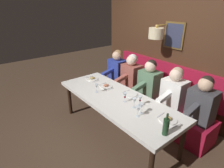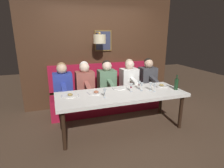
{
  "view_description": "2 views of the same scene",
  "coord_description": "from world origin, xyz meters",
  "px_view_note": "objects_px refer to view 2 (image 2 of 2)",
  "views": [
    {
      "loc": [
        -1.79,
        -2.13,
        2.24
      ],
      "look_at": [
        0.05,
        0.17,
        0.92
      ],
      "focal_mm": 29.44,
      "sensor_mm": 36.0,
      "label": 1
    },
    {
      "loc": [
        -3.04,
        1.21,
        1.85
      ],
      "look_at": [
        0.05,
        0.17,
        0.92
      ],
      "focal_mm": 29.21,
      "sensor_mm": 36.0,
      "label": 2
    }
  ],
  "objects_px": {
    "wine_glass_0": "(155,86)",
    "wine_glass_3": "(142,85)",
    "diner_farthest": "(63,82)",
    "wine_glass_1": "(105,91)",
    "wine_glass_4": "(139,83)",
    "dining_table": "(121,96)",
    "wine_bottle": "(176,84)",
    "diner_near": "(129,77)",
    "diner_nearest": "(148,75)",
    "diner_far": "(85,80)",
    "wine_glass_2": "(151,85)",
    "diner_middle": "(107,78)",
    "wine_glass_5": "(131,86)"
  },
  "relations": [
    {
      "from": "wine_glass_0",
      "to": "wine_glass_3",
      "type": "height_order",
      "value": "same"
    },
    {
      "from": "diner_farthest",
      "to": "wine_glass_1",
      "type": "relative_size",
      "value": 4.82
    },
    {
      "from": "wine_glass_3",
      "to": "wine_glass_4",
      "type": "height_order",
      "value": "same"
    },
    {
      "from": "dining_table",
      "to": "wine_bottle",
      "type": "relative_size",
      "value": 8.11
    },
    {
      "from": "wine_glass_1",
      "to": "wine_bottle",
      "type": "relative_size",
      "value": 0.55
    },
    {
      "from": "dining_table",
      "to": "wine_glass_4",
      "type": "relative_size",
      "value": 14.84
    },
    {
      "from": "diner_near",
      "to": "wine_glass_4",
      "type": "bearing_deg",
      "value": 171.48
    },
    {
      "from": "diner_nearest",
      "to": "wine_bottle",
      "type": "relative_size",
      "value": 2.64
    },
    {
      "from": "diner_far",
      "to": "diner_farthest",
      "type": "distance_m",
      "value": 0.48
    },
    {
      "from": "diner_near",
      "to": "wine_glass_0",
      "type": "xyz_separation_m",
      "value": [
        -1.01,
        -0.09,
        0.04
      ]
    },
    {
      "from": "wine_glass_3",
      "to": "wine_glass_2",
      "type": "bearing_deg",
      "value": -101.05
    },
    {
      "from": "diner_near",
      "to": "wine_glass_1",
      "type": "relative_size",
      "value": 4.82
    },
    {
      "from": "diner_middle",
      "to": "wine_bottle",
      "type": "height_order",
      "value": "diner_middle"
    },
    {
      "from": "dining_table",
      "to": "diner_far",
      "type": "xyz_separation_m",
      "value": [
        0.88,
        0.54,
        0.14
      ]
    },
    {
      "from": "diner_nearest",
      "to": "diner_middle",
      "type": "relative_size",
      "value": 1.0
    },
    {
      "from": "diner_nearest",
      "to": "wine_glass_4",
      "type": "xyz_separation_m",
      "value": [
        -0.75,
        0.62,
        0.04
      ]
    },
    {
      "from": "diner_far",
      "to": "wine_glass_4",
      "type": "relative_size",
      "value": 4.82
    },
    {
      "from": "dining_table",
      "to": "wine_bottle",
      "type": "bearing_deg",
      "value": -97.24
    },
    {
      "from": "wine_glass_0",
      "to": "wine_glass_1",
      "type": "distance_m",
      "value": 1.0
    },
    {
      "from": "diner_farthest",
      "to": "wine_glass_2",
      "type": "bearing_deg",
      "value": -119.35
    },
    {
      "from": "wine_glass_5",
      "to": "wine_glass_2",
      "type": "bearing_deg",
      "value": -96.34
    },
    {
      "from": "diner_near",
      "to": "wine_glass_2",
      "type": "height_order",
      "value": "diner_near"
    },
    {
      "from": "diner_far",
      "to": "wine_bottle",
      "type": "bearing_deg",
      "value": -121.81
    },
    {
      "from": "diner_nearest",
      "to": "diner_farthest",
      "type": "distance_m",
      "value": 2.07
    },
    {
      "from": "wine_glass_3",
      "to": "diner_nearest",
      "type": "bearing_deg",
      "value": -35.57
    },
    {
      "from": "wine_glass_1",
      "to": "wine_glass_4",
      "type": "height_order",
      "value": "same"
    },
    {
      "from": "wine_glass_0",
      "to": "wine_glass_4",
      "type": "height_order",
      "value": "same"
    },
    {
      "from": "diner_nearest",
      "to": "wine_glass_2",
      "type": "xyz_separation_m",
      "value": [
        -0.91,
        0.45,
        0.04
      ]
    },
    {
      "from": "diner_near",
      "to": "wine_glass_2",
      "type": "bearing_deg",
      "value": -176.24
    },
    {
      "from": "dining_table",
      "to": "wine_glass_0",
      "type": "relative_size",
      "value": 14.84
    },
    {
      "from": "wine_glass_3",
      "to": "wine_bottle",
      "type": "xyz_separation_m",
      "value": [
        -0.15,
        -0.69,
        -0.0
      ]
    },
    {
      "from": "diner_near",
      "to": "diner_far",
      "type": "xyz_separation_m",
      "value": [
        0.0,
        1.08,
        0.0
      ]
    },
    {
      "from": "diner_far",
      "to": "wine_glass_0",
      "type": "xyz_separation_m",
      "value": [
        -1.01,
        -1.17,
        0.04
      ]
    },
    {
      "from": "diner_nearest",
      "to": "wine_glass_4",
      "type": "height_order",
      "value": "diner_nearest"
    },
    {
      "from": "wine_glass_4",
      "to": "wine_glass_5",
      "type": "relative_size",
      "value": 1.0
    },
    {
      "from": "diner_farthest",
      "to": "wine_glass_0",
      "type": "height_order",
      "value": "diner_farthest"
    },
    {
      "from": "diner_near",
      "to": "wine_bottle",
      "type": "xyz_separation_m",
      "value": [
        -1.02,
        -0.57,
        0.04
      ]
    },
    {
      "from": "wine_glass_3",
      "to": "wine_glass_4",
      "type": "bearing_deg",
      "value": -2.53
    },
    {
      "from": "diner_middle",
      "to": "wine_glass_3",
      "type": "bearing_deg",
      "value": -153.01
    },
    {
      "from": "dining_table",
      "to": "wine_bottle",
      "type": "height_order",
      "value": "wine_bottle"
    },
    {
      "from": "diner_farthest",
      "to": "wine_glass_2",
      "type": "relative_size",
      "value": 4.82
    },
    {
      "from": "diner_nearest",
      "to": "wine_bottle",
      "type": "height_order",
      "value": "diner_nearest"
    },
    {
      "from": "diner_near",
      "to": "diner_middle",
      "type": "distance_m",
      "value": 0.56
    },
    {
      "from": "diner_farthest",
      "to": "wine_bottle",
      "type": "relative_size",
      "value": 2.64
    },
    {
      "from": "dining_table",
      "to": "wine_glass_3",
      "type": "xyz_separation_m",
      "value": [
        0.01,
        -0.42,
        0.18
      ]
    },
    {
      "from": "wine_glass_0",
      "to": "wine_glass_4",
      "type": "xyz_separation_m",
      "value": [
        0.25,
        0.2,
        -0.0
      ]
    },
    {
      "from": "diner_nearest",
      "to": "wine_glass_4",
      "type": "relative_size",
      "value": 4.82
    },
    {
      "from": "dining_table",
      "to": "diner_far",
      "type": "relative_size",
      "value": 3.08
    },
    {
      "from": "diner_middle",
      "to": "wine_glass_0",
      "type": "height_order",
      "value": "diner_middle"
    },
    {
      "from": "wine_glass_3",
      "to": "wine_bottle",
      "type": "height_order",
      "value": "wine_bottle"
    }
  ]
}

